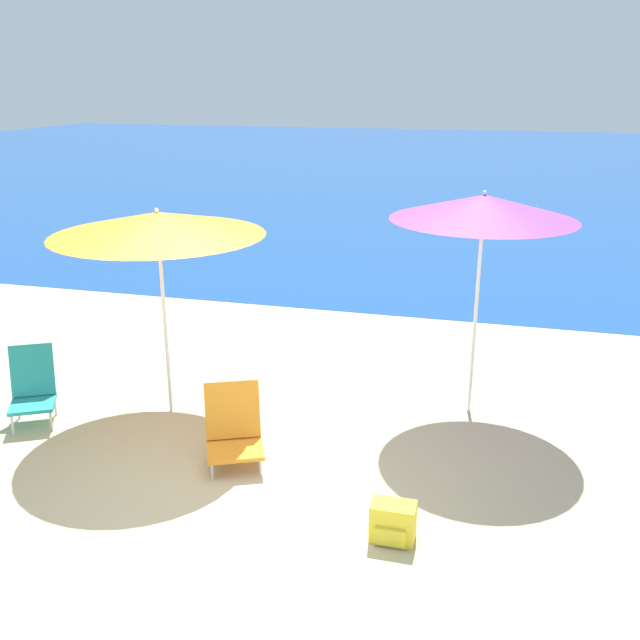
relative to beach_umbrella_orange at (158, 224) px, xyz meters
The scene contains 7 objects.
ground_plane 2.63m from the beach_umbrella_orange, 51.92° to the right, with size 60.00×60.00×0.00m, color #C6B284.
sea_water 23.80m from the beach_umbrella_orange, 87.41° to the left, with size 60.00×40.00×0.01m.
beach_umbrella_orange is the anchor object (origin of this frame).
beach_umbrella_purple 3.11m from the beach_umbrella_orange, 14.86° to the left, with size 1.80×1.80×2.29m.
beach_chair_orange 2.09m from the beach_umbrella_orange, 37.60° to the right, with size 0.67×0.69×0.70m.
beach_chair_teal 2.09m from the beach_umbrella_orange, 156.08° to the right, with size 0.62×0.66×0.76m.
backpack_yellow 3.54m from the beach_umbrella_orange, 31.41° to the right, with size 0.33×0.23×0.30m.
Camera 1 is at (2.16, -4.75, 3.30)m, focal length 40.00 mm.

